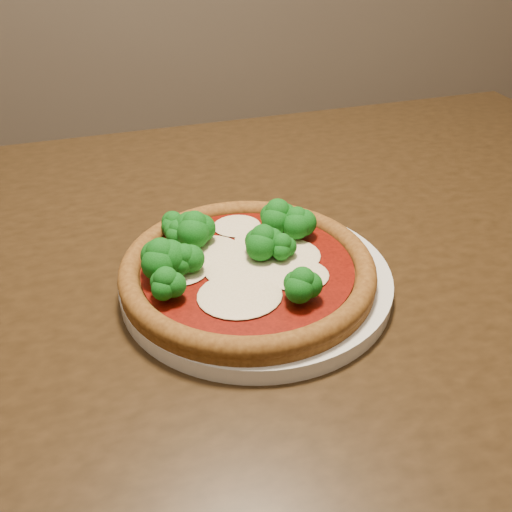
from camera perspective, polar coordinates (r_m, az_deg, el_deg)
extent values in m
cube|color=black|center=(0.69, -1.27, -1.02)|extent=(1.40, 0.96, 0.04)
cylinder|color=black|center=(1.42, 18.88, -0.88)|extent=(0.06, 0.06, 0.71)
cylinder|color=silver|center=(0.61, 0.00, -2.40)|extent=(0.29, 0.29, 0.02)
cylinder|color=brown|center=(0.60, -0.83, -1.68)|extent=(0.27, 0.27, 0.01)
torus|color=brown|center=(0.60, -0.83, -1.13)|extent=(0.27, 0.27, 0.02)
cylinder|color=#6C0D05|center=(0.60, -0.83, -1.09)|extent=(0.22, 0.22, 0.00)
ellipsoid|color=beige|center=(0.58, 4.28, -1.91)|extent=(0.06, 0.06, 0.01)
ellipsoid|color=beige|center=(0.55, -1.64, -3.92)|extent=(0.08, 0.08, 0.01)
ellipsoid|color=beige|center=(0.59, -0.65, -0.99)|extent=(0.10, 0.09, 0.01)
ellipsoid|color=beige|center=(0.61, 2.82, 0.04)|extent=(0.08, 0.07, 0.01)
ellipsoid|color=beige|center=(0.59, -7.55, -1.50)|extent=(0.06, 0.05, 0.00)
ellipsoid|color=beige|center=(0.66, -1.92, 3.04)|extent=(0.06, 0.05, 0.00)
ellipsoid|color=beige|center=(0.64, 0.30, 1.74)|extent=(0.05, 0.05, 0.00)
ellipsoid|color=beige|center=(0.61, -4.89, 0.32)|extent=(0.08, 0.07, 0.01)
ellipsoid|color=#127318|center=(0.54, 4.64, -2.56)|extent=(0.04, 0.04, 0.04)
ellipsoid|color=#127318|center=(0.54, -9.00, -2.47)|extent=(0.04, 0.04, 0.03)
ellipsoid|color=#127318|center=(0.63, 4.11, 3.65)|extent=(0.04, 0.04, 0.04)
ellipsoid|color=#127318|center=(0.59, 0.72, 1.71)|extent=(0.05, 0.05, 0.04)
ellipsoid|color=#127318|center=(0.62, -6.15, 3.00)|extent=(0.05, 0.05, 0.04)
ellipsoid|color=#127318|center=(0.64, -8.20, 3.40)|extent=(0.03, 0.03, 0.03)
ellipsoid|color=#127318|center=(0.59, 2.59, 1.14)|extent=(0.04, 0.04, 0.03)
ellipsoid|color=#127318|center=(0.57, -9.50, 0.09)|extent=(0.05, 0.05, 0.04)
ellipsoid|color=#127318|center=(0.64, 2.17, 4.29)|extent=(0.05, 0.05, 0.04)
ellipsoid|color=#127318|center=(0.62, -7.81, 2.57)|extent=(0.03, 0.03, 0.03)
ellipsoid|color=#127318|center=(0.57, -7.20, -0.10)|extent=(0.04, 0.04, 0.03)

